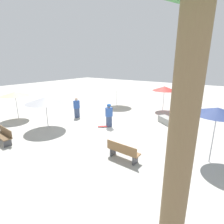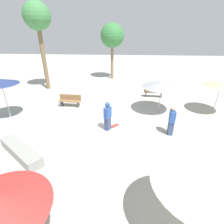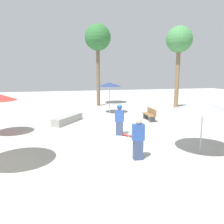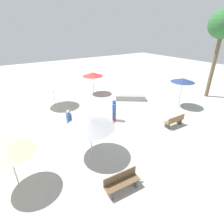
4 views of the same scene
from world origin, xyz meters
The scene contains 13 objects.
ground_plane centered at (0.00, 0.00, 0.00)m, with size 60.00×60.00×0.00m, color #B2AFA8.
skater_main centered at (0.47, 0.54, 0.90)m, with size 0.51×0.43×1.67m.
skateboard centered at (0.19, 0.80, 0.06)m, with size 0.66×0.75×0.07m.
concrete_ledge centered at (2.99, -3.14, 0.24)m, with size 2.19×2.65×0.48m.
bench_near centered at (-2.65, -2.51, 0.43)m, with size 0.51×1.62×0.85m.
bench_far centered at (-4.96, 3.88, 0.43)m, with size 0.56×1.63×0.85m.
shade_umbrella_tan centered at (-2.23, 7.55, 2.01)m, with size 2.13×2.13×2.16m.
shade_umbrella_navy centered at (-0.54, -5.82, 2.38)m, with size 1.99×1.99×2.55m.
shade_umbrella_red centered at (6.76, -1.09, 2.07)m, with size 2.12×2.12×2.27m.
shade_umbrella_grey centered at (-2.14, 3.84, 1.96)m, with size 2.58×2.58×2.16m.
shade_umbrella_cream centered at (5.74, 3.38, 2.07)m, with size 2.59×2.59×2.32m.
palm_tree_right centered at (-0.49, -10.39, 6.57)m, with size 2.55×2.55×8.00m.
bystander_watching centered at (0.71, 3.95, 0.82)m, with size 0.46×0.28×1.65m.
Camera 4 is at (-9.21, 7.23, 6.34)m, focal length 28.00 mm.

